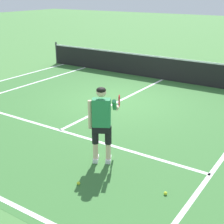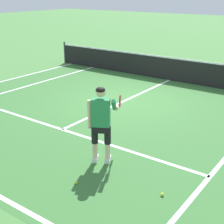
# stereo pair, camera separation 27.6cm
# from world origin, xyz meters

# --- Properties ---
(ground_plane) EXTENTS (80.00, 80.00, 0.00)m
(ground_plane) POSITION_xyz_m (0.00, 0.00, 0.00)
(ground_plane) COLOR #477F3D
(court_inner_surface) EXTENTS (10.98, 9.73, 0.00)m
(court_inner_surface) POSITION_xyz_m (0.00, -1.28, 0.00)
(court_inner_surface) COLOR #387033
(court_inner_surface) RESTS_ON ground
(line_service) EXTENTS (8.23, 0.10, 0.01)m
(line_service) POSITION_xyz_m (0.00, -3.01, 0.00)
(line_service) COLOR white
(line_service) RESTS_ON ground
(line_centre_service) EXTENTS (0.10, 6.40, 0.01)m
(line_centre_service) POSITION_xyz_m (0.00, 0.19, 0.00)
(line_centre_service) COLOR white
(line_centre_service) RESTS_ON ground
(line_singles_left) EXTENTS (0.10, 9.33, 0.01)m
(line_singles_left) POSITION_xyz_m (-4.12, -1.28, 0.00)
(line_singles_left) COLOR white
(line_singles_left) RESTS_ON ground
(tennis_net) EXTENTS (11.96, 0.08, 1.07)m
(tennis_net) POSITION_xyz_m (0.00, 3.39, 0.50)
(tennis_net) COLOR #333338
(tennis_net) RESTS_ON ground
(tennis_player) EXTENTS (0.55, 1.23, 1.71)m
(tennis_player) POSITION_xyz_m (1.93, -3.77, 0.99)
(tennis_player) COLOR white
(tennis_player) RESTS_ON ground
(tennis_ball_near_feet) EXTENTS (0.07, 0.07, 0.07)m
(tennis_ball_near_feet) POSITION_xyz_m (3.64, -4.17, 0.03)
(tennis_ball_near_feet) COLOR #CCE02D
(tennis_ball_near_feet) RESTS_ON ground
(tennis_ball_by_baseline) EXTENTS (0.07, 0.07, 0.07)m
(tennis_ball_by_baseline) POSITION_xyz_m (2.08, -4.80, 0.03)
(tennis_ball_by_baseline) COLOR #CCE02D
(tennis_ball_by_baseline) RESTS_ON ground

